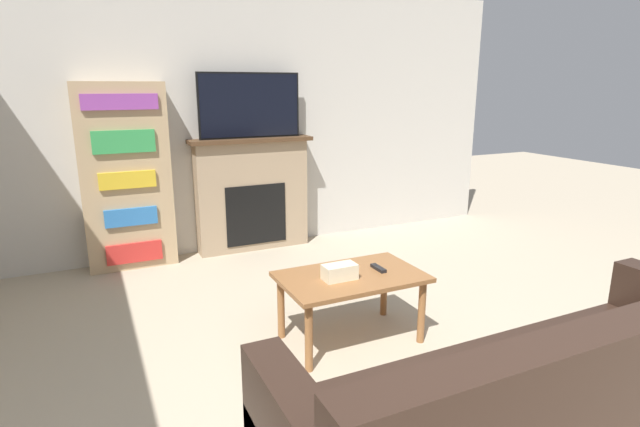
% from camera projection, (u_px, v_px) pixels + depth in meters
% --- Properties ---
extents(wall_back, '(6.20, 0.06, 2.70)m').
position_uv_depth(wall_back, '(241.00, 120.00, 5.15)').
color(wall_back, beige).
rests_on(wall_back, ground_plane).
extents(fireplace, '(1.27, 0.28, 1.18)m').
position_uv_depth(fireplace, '(252.00, 194.00, 5.23)').
color(fireplace, tan).
rests_on(fireplace, ground_plane).
extents(tv, '(1.05, 0.03, 0.65)m').
position_uv_depth(tv, '(250.00, 106.00, 4.99)').
color(tv, black).
rests_on(tv, fireplace).
extents(couch, '(2.37, 0.85, 0.93)m').
position_uv_depth(couch, '(545.00, 421.00, 2.12)').
color(couch, black).
rests_on(couch, ground_plane).
extents(coffee_table, '(0.95, 0.59, 0.47)m').
position_uv_depth(coffee_table, '(351.00, 284.00, 3.34)').
color(coffee_table, brown).
rests_on(coffee_table, ground_plane).
extents(tissue_box, '(0.22, 0.12, 0.10)m').
position_uv_depth(tissue_box, '(340.00, 272.00, 3.23)').
color(tissue_box, beige).
rests_on(tissue_box, coffee_table).
extents(remote_control, '(0.04, 0.15, 0.02)m').
position_uv_depth(remote_control, '(378.00, 268.00, 3.41)').
color(remote_control, black).
rests_on(remote_control, coffee_table).
extents(bookshelf, '(0.79, 0.29, 1.73)m').
position_uv_depth(bookshelf, '(126.00, 177.00, 4.64)').
color(bookshelf, tan).
rests_on(bookshelf, ground_plane).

